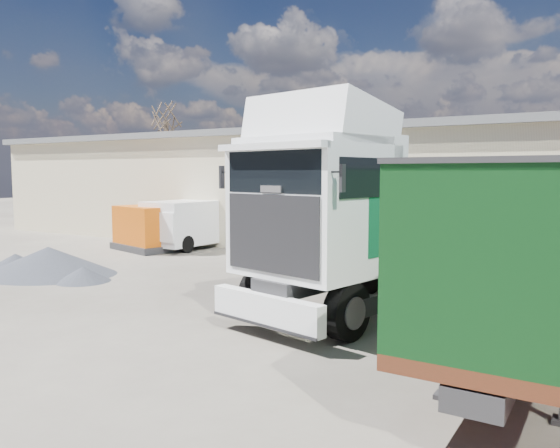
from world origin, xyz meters
The scene contains 8 objects.
ground centered at (0.00, 0.00, 0.00)m, with size 120.00×120.00×0.00m, color #292621.
warehouse centered at (-6.00, 16.00, 2.66)m, with size 30.60×12.60×5.42m.
bare_tree centered at (-18.00, 20.00, 7.92)m, with size 4.00×4.00×9.60m.
tractor_unit centered at (3.94, 1.90, 2.12)m, with size 4.38×7.89×5.04m.
box_trailer centered at (8.09, 1.91, 2.16)m, with size 2.44×10.70×3.55m.
panel_van centered at (-6.82, 9.58, 1.10)m, with size 2.36×5.30×2.13m.
orange_skip centered at (-8.00, 7.72, 0.84)m, with size 3.48×2.69×1.92m.
gravel_heap centered at (-6.66, 1.79, 0.44)m, with size 6.23×5.91×0.94m.
Camera 1 is at (9.18, -9.58, 3.37)m, focal length 35.00 mm.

